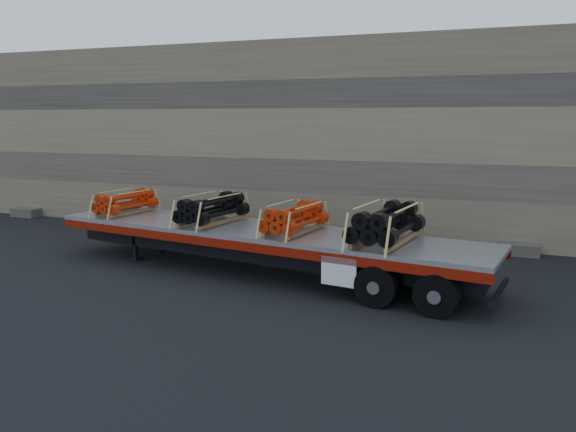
% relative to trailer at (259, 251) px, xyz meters
% --- Properties ---
extents(ground, '(120.00, 120.00, 0.00)m').
position_rel_trailer_xyz_m(ground, '(-0.15, 0.10, -0.64)').
color(ground, black).
rests_on(ground, ground).
extents(rock_wall, '(44.00, 3.00, 7.00)m').
position_rel_trailer_xyz_m(rock_wall, '(-0.15, 6.60, 2.86)').
color(rock_wall, '#7A6B54').
rests_on(rock_wall, ground).
extents(trailer, '(12.97, 4.38, 1.27)m').
position_rel_trailer_xyz_m(trailer, '(0.00, 0.00, 0.00)').
color(trailer, '#BBBDC3').
rests_on(trailer, ground).
extents(bundle_front, '(1.25, 2.05, 0.68)m').
position_rel_trailer_xyz_m(bundle_front, '(-4.91, 0.76, 0.98)').
color(bundle_front, '#BC2A0A').
rests_on(bundle_front, trailer).
extents(bundle_midfront, '(1.43, 2.36, 0.79)m').
position_rel_trailer_xyz_m(bundle_midfront, '(-1.56, 0.24, 1.03)').
color(bundle_midfront, black).
rests_on(bundle_midfront, trailer).
extents(bundle_midrear, '(1.33, 2.19, 0.73)m').
position_rel_trailer_xyz_m(bundle_midrear, '(1.10, -0.17, 1.00)').
color(bundle_midrear, '#BC2A0A').
rests_on(bundle_midrear, trailer).
extents(bundle_rear, '(1.60, 2.62, 0.87)m').
position_rel_trailer_xyz_m(bundle_rear, '(3.60, -0.56, 1.07)').
color(bundle_rear, black).
rests_on(bundle_rear, trailer).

